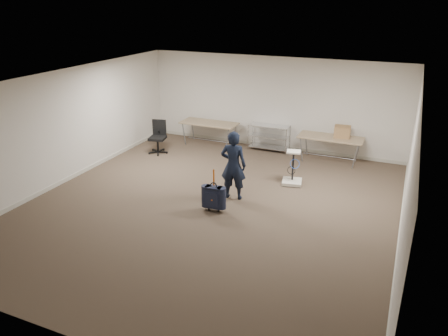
% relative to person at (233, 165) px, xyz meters
% --- Properties ---
extents(ground, '(9.00, 9.00, 0.00)m').
position_rel_person_xyz_m(ground, '(-0.30, -0.60, -0.82)').
color(ground, '#48372C').
rests_on(ground, ground).
extents(room_shell, '(8.00, 9.00, 9.00)m').
position_rel_person_xyz_m(room_shell, '(-0.30, 0.79, -0.77)').
color(room_shell, silver).
rests_on(room_shell, ground).
extents(folding_table_left, '(1.80, 0.75, 0.73)m').
position_rel_person_xyz_m(folding_table_left, '(-2.20, 3.35, -0.14)').
color(folding_table_left, '#977E5C').
rests_on(folding_table_left, ground).
extents(folding_table_right, '(1.80, 0.75, 0.73)m').
position_rel_person_xyz_m(folding_table_right, '(1.60, 3.35, -0.14)').
color(folding_table_right, '#977E5C').
rests_on(folding_table_right, ground).
extents(wire_shelf, '(1.22, 0.47, 0.80)m').
position_rel_person_xyz_m(wire_shelf, '(-0.30, 3.60, -0.38)').
color(wire_shelf, silver).
rests_on(wire_shelf, ground).
extents(person, '(0.64, 0.47, 1.64)m').
position_rel_person_xyz_m(person, '(0.00, 0.00, 0.00)').
color(person, black).
rests_on(person, ground).
extents(suitcase, '(0.37, 0.23, 0.98)m').
position_rel_person_xyz_m(suitcase, '(-0.13, -0.80, -0.48)').
color(suitcase, black).
rests_on(suitcase, ground).
extents(office_chair, '(0.60, 0.60, 0.98)m').
position_rel_person_xyz_m(office_chair, '(-3.29, 2.06, -0.52)').
color(office_chair, black).
rests_on(office_chair, ground).
extents(equipment_cart, '(0.56, 0.56, 0.88)m').
position_rel_person_xyz_m(equipment_cart, '(1.06, 1.34, -0.59)').
color(equipment_cart, beige).
rests_on(equipment_cart, ground).
extents(cardboard_box, '(0.47, 0.37, 0.33)m').
position_rel_person_xyz_m(cardboard_box, '(1.89, 3.45, 0.08)').
color(cardboard_box, olive).
rests_on(cardboard_box, folding_table_right).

